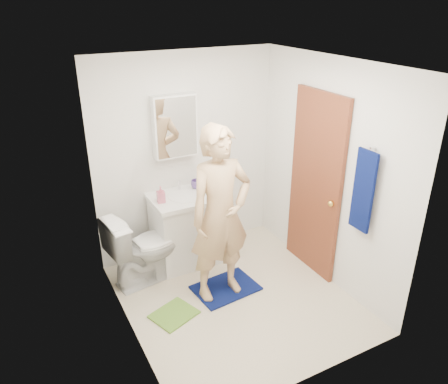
# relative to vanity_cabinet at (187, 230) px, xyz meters

# --- Properties ---
(floor) EXTENTS (2.20, 2.40, 0.02)m
(floor) POSITION_rel_vanity_cabinet_xyz_m (0.15, -0.91, -0.41)
(floor) COLOR beige
(floor) RESTS_ON ground
(ceiling) EXTENTS (2.20, 2.40, 0.02)m
(ceiling) POSITION_rel_vanity_cabinet_xyz_m (0.15, -0.91, 2.01)
(ceiling) COLOR white
(ceiling) RESTS_ON ground
(wall_back) EXTENTS (2.20, 0.02, 2.40)m
(wall_back) POSITION_rel_vanity_cabinet_xyz_m (0.15, 0.30, 0.80)
(wall_back) COLOR silver
(wall_back) RESTS_ON ground
(wall_front) EXTENTS (2.20, 0.02, 2.40)m
(wall_front) POSITION_rel_vanity_cabinet_xyz_m (0.15, -2.12, 0.80)
(wall_front) COLOR silver
(wall_front) RESTS_ON ground
(wall_left) EXTENTS (0.02, 2.40, 2.40)m
(wall_left) POSITION_rel_vanity_cabinet_xyz_m (-0.96, -0.91, 0.80)
(wall_left) COLOR silver
(wall_left) RESTS_ON ground
(wall_right) EXTENTS (0.02, 2.40, 2.40)m
(wall_right) POSITION_rel_vanity_cabinet_xyz_m (1.26, -0.91, 0.80)
(wall_right) COLOR silver
(wall_right) RESTS_ON ground
(vanity_cabinet) EXTENTS (0.75, 0.55, 0.80)m
(vanity_cabinet) POSITION_rel_vanity_cabinet_xyz_m (0.00, 0.00, 0.00)
(vanity_cabinet) COLOR white
(vanity_cabinet) RESTS_ON floor
(countertop) EXTENTS (0.79, 0.59, 0.05)m
(countertop) POSITION_rel_vanity_cabinet_xyz_m (0.00, 0.00, 0.43)
(countertop) COLOR white
(countertop) RESTS_ON vanity_cabinet
(sink_basin) EXTENTS (0.40, 0.40, 0.03)m
(sink_basin) POSITION_rel_vanity_cabinet_xyz_m (0.00, 0.00, 0.44)
(sink_basin) COLOR white
(sink_basin) RESTS_ON countertop
(faucet) EXTENTS (0.03, 0.03, 0.12)m
(faucet) POSITION_rel_vanity_cabinet_xyz_m (0.00, 0.18, 0.51)
(faucet) COLOR silver
(faucet) RESTS_ON countertop
(medicine_cabinet) EXTENTS (0.50, 0.12, 0.70)m
(medicine_cabinet) POSITION_rel_vanity_cabinet_xyz_m (0.00, 0.22, 1.20)
(medicine_cabinet) COLOR white
(medicine_cabinet) RESTS_ON wall_back
(mirror_panel) EXTENTS (0.46, 0.01, 0.66)m
(mirror_panel) POSITION_rel_vanity_cabinet_xyz_m (0.00, 0.16, 1.20)
(mirror_panel) COLOR white
(mirror_panel) RESTS_ON wall_back
(door) EXTENTS (0.05, 0.80, 2.05)m
(door) POSITION_rel_vanity_cabinet_xyz_m (1.22, -0.76, 0.62)
(door) COLOR brown
(door) RESTS_ON ground
(door_knob) EXTENTS (0.07, 0.07, 0.07)m
(door_knob) POSITION_rel_vanity_cabinet_xyz_m (1.18, -1.08, 0.55)
(door_knob) COLOR gold
(door_knob) RESTS_ON door
(towel) EXTENTS (0.03, 0.24, 0.80)m
(towel) POSITION_rel_vanity_cabinet_xyz_m (1.18, -1.48, 0.85)
(towel) COLOR #081350
(towel) RESTS_ON wall_right
(towel_hook) EXTENTS (0.06, 0.02, 0.02)m
(towel_hook) POSITION_rel_vanity_cabinet_xyz_m (1.22, -1.48, 1.27)
(towel_hook) COLOR silver
(towel_hook) RESTS_ON wall_right
(toilet) EXTENTS (0.88, 0.59, 0.83)m
(toilet) POSITION_rel_vanity_cabinet_xyz_m (-0.56, -0.15, 0.02)
(toilet) COLOR white
(toilet) RESTS_ON floor
(bath_mat) EXTENTS (0.71, 0.53, 0.02)m
(bath_mat) POSITION_rel_vanity_cabinet_xyz_m (0.13, -0.72, -0.39)
(bath_mat) COLOR #081350
(bath_mat) RESTS_ON floor
(green_rug) EXTENTS (0.51, 0.47, 0.02)m
(green_rug) POSITION_rel_vanity_cabinet_xyz_m (-0.53, -0.86, -0.39)
(green_rug) COLOR #649732
(green_rug) RESTS_ON floor
(soap_dispenser) EXTENTS (0.09, 0.10, 0.19)m
(soap_dispenser) POSITION_rel_vanity_cabinet_xyz_m (-0.30, -0.03, 0.54)
(soap_dispenser) COLOR #D1617C
(soap_dispenser) RESTS_ON countertop
(toothbrush_cup) EXTENTS (0.16, 0.16, 0.10)m
(toothbrush_cup) POSITION_rel_vanity_cabinet_xyz_m (0.20, 0.13, 0.50)
(toothbrush_cup) COLOR #5C4291
(toothbrush_cup) RESTS_ON countertop
(man) EXTENTS (0.69, 0.47, 1.83)m
(man) POSITION_rel_vanity_cabinet_xyz_m (0.05, -0.76, 0.54)
(man) COLOR tan
(man) RESTS_ON bath_mat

